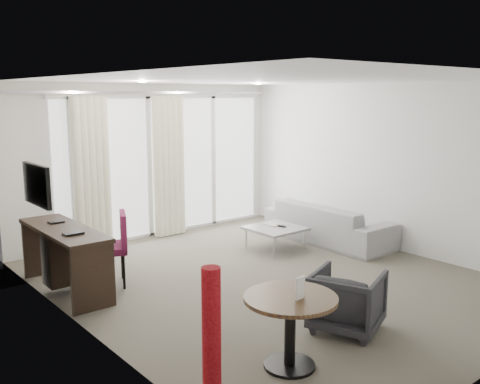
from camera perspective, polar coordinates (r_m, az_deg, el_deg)
floor at (r=7.17m, az=3.09°, el=-9.35°), size 5.00×6.00×0.00m
ceiling at (r=6.75m, az=3.31°, el=11.90°), size 5.00×6.00×0.00m
wall_left at (r=5.49m, az=-16.38°, el=-1.78°), size 0.00×6.00×2.60m
wall_right at (r=8.72m, az=15.40°, el=2.62°), size 0.00×6.00×2.60m
window_panel at (r=9.40m, az=-7.86°, el=2.82°), size 4.00×0.02×2.38m
window_frame at (r=9.39m, az=-7.81°, el=2.81°), size 4.10×0.06×2.44m
curtain_left at (r=8.59m, az=-15.53°, el=1.83°), size 0.60×0.20×2.38m
curtain_right at (r=9.24m, az=-7.59°, el=2.69°), size 0.60×0.20×2.38m
curtain_track at (r=9.03m, az=-9.15°, el=10.43°), size 4.80×0.04×0.04m
downlight_a at (r=7.52m, az=-10.40°, el=11.51°), size 0.12×0.12×0.02m
downlight_b at (r=8.74m, az=1.94°, el=11.48°), size 0.12×0.12×0.02m
desk at (r=7.00m, az=-18.12°, el=-6.89°), size 0.54×1.71×0.80m
tv at (r=6.84m, az=-20.87°, el=0.70°), size 0.05×0.80×0.50m
desk_chair at (r=7.04m, az=-14.03°, el=-5.96°), size 0.67×0.66×0.95m
round_table at (r=4.93m, az=5.36°, el=-14.64°), size 1.04×1.04×0.67m
menu_card at (r=4.73m, az=6.41°, el=-10.70°), size 0.11×0.03×0.20m
red_lamp at (r=4.18m, az=-3.05°, el=-15.65°), size 0.24×0.24×1.17m
tub_armchair at (r=5.75m, az=11.36°, el=-11.29°), size 0.90×0.88×0.63m
coffee_table at (r=8.51m, az=3.77°, el=-4.93°), size 0.79×0.79×0.36m
remote at (r=8.49m, az=4.43°, el=-3.70°), size 0.07×0.17×0.02m
magazine at (r=8.62m, az=3.53°, el=-3.47°), size 0.23×0.29×0.02m
sofa at (r=9.00m, az=9.45°, el=-3.23°), size 0.87×2.23×0.65m
terrace_slab at (r=10.93m, az=-11.89°, el=-2.98°), size 5.60×3.00×0.12m
rattan_chair_a at (r=11.37m, az=-8.96°, el=0.00°), size 0.60×0.60×0.80m
rattan_chair_b at (r=11.81m, az=-3.70°, el=0.42°), size 0.53×0.53×0.77m
rattan_table at (r=11.30m, az=-9.59°, el=-0.82°), size 0.61×0.61×0.51m
balustrade at (r=12.10m, az=-15.18°, el=0.87°), size 5.50×0.06×1.05m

